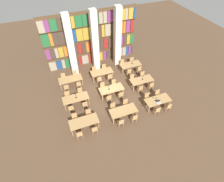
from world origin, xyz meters
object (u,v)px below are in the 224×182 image
(chair_12, at_px, (71,108))
(chair_31, at_px, (104,68))
(chair_27, at_px, (75,75))
(chair_30, at_px, (110,77))
(chair_35, at_px, (132,61))
(reading_table_4, at_px, (111,89))
(desk_lamp_2, at_px, (109,87))
(reading_table_6, at_px, (70,79))
(chair_22, at_px, (151,86))
(chair_24, at_px, (66,88))
(reading_table_0, at_px, (84,122))
(reading_table_1, at_px, (123,111))
(chair_23, at_px, (143,76))
(chair_26, at_px, (79,85))
(chair_28, at_px, (99,80))
(chair_3, at_px, (89,114))
(reading_table_7, at_px, (102,72))
(chair_4, at_px, (121,122))
(reading_table_8, at_px, (130,65))
(reading_table_2, at_px, (158,100))
(chair_9, at_px, (147,97))
(reading_table_3, at_px, (76,98))
(chair_0, at_px, (80,134))
(chair_8, at_px, (157,110))
(chair_21, at_px, (132,78))
(chair_6, at_px, (134,118))
(chair_15, at_px, (80,92))
(chair_5, at_px, (113,108))
(chair_29, at_px, (94,70))
(chair_13, at_px, (67,96))
(desk_lamp_1, at_px, (76,95))
(laptop, at_px, (159,102))
(chair_2, at_px, (94,129))
(chair_7, at_px, (126,104))
(chair_32, at_px, (129,72))
(pillar_left, at_px, (71,47))
(chair_25, at_px, (63,77))
(chair_16, at_px, (109,98))
(chair_20, at_px, (140,89))
(pillar_right, at_px, (117,38))
(desk_lamp_3, at_px, (143,77))
(desk_lamp_0, at_px, (156,98))
(chair_10, at_px, (168,107))
(chair_18, at_px, (121,95))
(chair_34, at_px, (139,69))
(chair_19, at_px, (114,84))
(reading_table_5, at_px, (142,80))
(chair_1, at_px, (75,118))
(chair_17, at_px, (103,87))

(chair_12, xyz_separation_m, chair_31, (4.21, 4.04, 0.00))
(chair_27, xyz_separation_m, chair_30, (3.00, -1.56, 0.00))
(chair_35, bearing_deg, chair_27, 0.41)
(reading_table_4, relative_size, desk_lamp_2, 4.70)
(reading_table_6, bearing_deg, chair_22, -26.09)
(chair_24, bearing_deg, reading_table_4, -26.64)
(reading_table_0, bearing_deg, reading_table_1, -1.94)
(reading_table_1, distance_m, chair_23, 4.99)
(chair_26, relative_size, chair_28, 1.00)
(chair_3, distance_m, reading_table_7, 4.98)
(chair_22, bearing_deg, desk_lamp_2, 169.97)
(chair_4, distance_m, chair_35, 7.97)
(reading_table_7, distance_m, reading_table_8, 3.11)
(chair_3, bearing_deg, chair_23, -157.03)
(reading_table_2, xyz_separation_m, chair_9, (-0.50, 0.76, -0.19))
(reading_table_3, height_order, chair_35, chair_35)
(chair_0, relative_size, chair_8, 1.00)
(reading_table_0, distance_m, chair_21, 6.51)
(chair_24, bearing_deg, chair_0, -90.24)
(chair_6, bearing_deg, chair_15, 127.19)
(chair_5, distance_m, chair_28, 3.63)
(chair_3, xyz_separation_m, reading_table_4, (2.56, 1.74, 0.19))
(chair_29, bearing_deg, chair_13, 38.36)
(chair_9, bearing_deg, chair_31, -67.97)
(reading_table_2, bearing_deg, desk_lamp_1, 156.93)
(chair_4, relative_size, laptop, 2.79)
(chair_30, bearing_deg, chair_2, -121.04)
(chair_7, xyz_separation_m, chair_31, (-0.08, 5.16, 0.00))
(reading_table_0, relative_size, chair_32, 2.39)
(reading_table_4, xyz_separation_m, chair_22, (3.57, -0.67, -0.19))
(chair_28, relative_size, chair_35, 1.00)
(pillar_left, distance_m, chair_25, 2.98)
(chair_5, height_order, chair_13, same)
(chair_4, distance_m, chair_31, 6.77)
(chair_6, height_order, reading_table_6, chair_6)
(reading_table_0, height_order, laptop, laptop)
(chair_16, relative_size, chair_20, 1.00)
(chair_4, bearing_deg, reading_table_4, 80.78)
(pillar_right, bearing_deg, desk_lamp_3, -78.35)
(desk_lamp_0, xyz_separation_m, chair_26, (-5.37, 4.43, -0.53))
(chair_10, distance_m, chair_16, 4.89)
(reading_table_2, distance_m, chair_22, 2.00)
(chair_18, bearing_deg, chair_34, 40.27)
(pillar_left, height_order, chair_19, pillar_left)
(desk_lamp_1, bearing_deg, reading_table_5, 0.56)
(chair_23, bearing_deg, desk_lamp_2, 12.75)
(pillar_left, height_order, chair_1, pillar_left)
(desk_lamp_1, distance_m, chair_27, 3.42)
(chair_17, relative_size, chair_24, 1.00)
(reading_table_7, distance_m, chair_35, 3.79)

